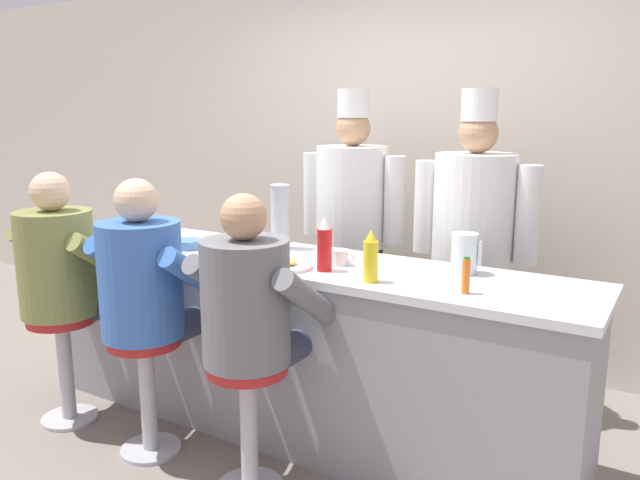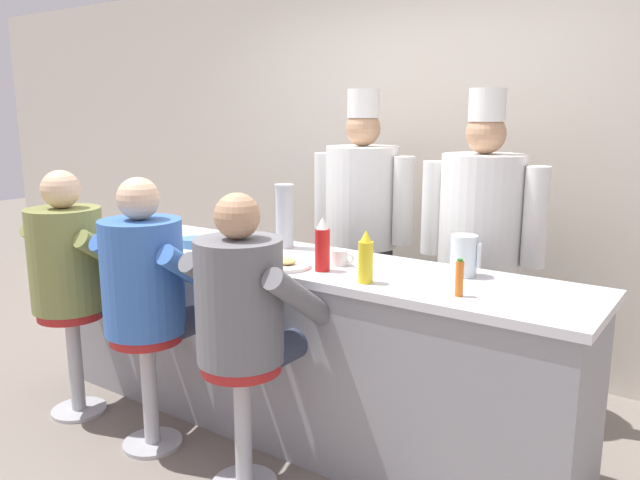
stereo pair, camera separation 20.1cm
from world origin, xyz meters
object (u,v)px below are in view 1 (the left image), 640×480
Objects in this scene: hot_sauce_bottle_orange at (466,276)px; napkin_dispenser_chrome at (241,243)px; cook_in_whites_near at (352,221)px; diner_seated_grey at (251,312)px; coffee_mug_blue at (138,235)px; mustard_bottle_yellow at (371,258)px; cereal_bowl at (188,244)px; breakfast_plate at (286,265)px; diner_seated_blue at (147,288)px; diner_seated_olive at (63,271)px; cup_stack_steel at (280,216)px; coffee_mug_white at (341,257)px; water_pitcher_clear at (465,253)px; ketchup_bottle_red at (324,246)px; cook_in_whites_far at (473,238)px.

hot_sauce_bottle_orange reaches higher than napkin_dispenser_chrome.
diner_seated_grey is at bearing -79.42° from cook_in_whites_near.
diner_seated_grey reaches higher than coffee_mug_blue.
cereal_bowl is at bearing 175.26° from mustard_bottle_yellow.
diner_seated_grey is (0.05, -0.36, -0.13)m from breakfast_plate.
breakfast_plate is 0.38m from diner_seated_grey.
diner_seated_blue is (-0.58, -0.36, -0.11)m from breakfast_plate.
cereal_bowl is 0.68m from diner_seated_olive.
cup_stack_steel is (-1.16, 0.32, 0.10)m from hot_sauce_bottle_orange.
diner_seated_grey is at bearing -0.07° from diner_seated_olive.
coffee_mug_blue reaches higher than coffee_mug_white.
coffee_mug_white is 0.09× the size of diner_seated_olive.
mustard_bottle_yellow is 1.12m from diner_seated_blue.
coffee_mug_blue is 0.09× the size of diner_seated_olive.
diner_seated_blue reaches higher than napkin_dispenser_chrome.
diner_seated_grey is 1.46m from cook_in_whites_near.
diner_seated_blue is (-0.30, -0.71, -0.28)m from cup_stack_steel.
mustard_bottle_yellow is at bearing -8.05° from napkin_dispenser_chrome.
cook_in_whites_near is at bearing 81.29° from napkin_dispenser_chrome.
cereal_bowl is (-0.72, 0.09, 0.01)m from breakfast_plate.
diner_seated_grey is (0.63, -0.00, -0.01)m from diner_seated_blue.
water_pitcher_clear is (-0.11, 0.32, 0.02)m from hot_sauce_bottle_orange.
diner_seated_blue reaches higher than coffee_mug_white.
water_pitcher_clear is at bearing 49.50° from mustard_bottle_yellow.
water_pitcher_clear is (0.58, 0.30, -0.03)m from ketchup_bottle_red.
cup_stack_steel reaches higher than ketchup_bottle_red.
mustard_bottle_yellow is 0.13× the size of cook_in_whites_near.
breakfast_plate and cereal_bowl have the same top height.
napkin_dispenser_chrome is at bearing 176.64° from hot_sauce_bottle_orange.
cup_stack_steel is at bearing 128.44° from breakfast_plate.
diner_seated_olive reaches higher than hot_sauce_bottle_orange.
ketchup_bottle_red is at bearing 16.58° from breakfast_plate.
coffee_mug_white is 0.56m from napkin_dispenser_chrome.
cup_stack_steel is at bearing 146.85° from ketchup_bottle_red.
diner_seated_olive is at bearing -151.67° from napkin_dispenser_chrome.
mustard_bottle_yellow is 0.17× the size of diner_seated_grey.
cereal_bowl is 0.12× the size of diner_seated_olive.
cook_in_whites_far reaches higher than coffee_mug_white.
water_pitcher_clear is at bearing 19.61° from diner_seated_olive.
napkin_dispenser_chrome is (-0.82, 0.12, -0.04)m from mustard_bottle_yellow.
cook_in_whites_near is 0.83m from cook_in_whites_far.
breakfast_plate is at bearing -122.15° from cook_in_whites_far.
cup_stack_steel is (-1.05, 0.01, 0.08)m from water_pitcher_clear.
diner_seated_grey reaches higher than hot_sauce_bottle_orange.
diner_seated_olive reaches higher than water_pitcher_clear.
cereal_bowl is 0.46× the size of cup_stack_steel.
diner_seated_blue is at bearing -104.54° from cook_in_whites_near.
water_pitcher_clear is 1.15m from napkin_dispenser_chrome.
breakfast_plate is 1.52× the size of cereal_bowl.
ketchup_bottle_red is 1.36× the size of water_pitcher_clear.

